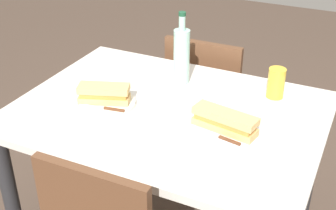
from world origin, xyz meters
TOP-DOWN VIEW (x-y plane):
  - dining_table at (0.00, 0.00)m, footprint 1.14×0.84m
  - chair_near at (0.07, -0.62)m, footprint 0.40×0.40m
  - plate_near at (0.23, 0.07)m, footprint 0.24×0.24m
  - baguette_sandwich_near at (0.23, 0.07)m, footprint 0.20×0.13m
  - knife_near at (0.20, 0.12)m, footprint 0.18×0.04m
  - plate_far at (-0.24, 0.06)m, footprint 0.24×0.24m
  - baguette_sandwich_far at (-0.24, 0.06)m, footprint 0.23×0.11m
  - knife_far at (-0.25, 0.12)m, footprint 0.18×0.04m
  - water_bottle at (0.05, -0.24)m, footprint 0.07×0.07m
  - beer_glass at (-0.33, -0.27)m, footprint 0.07×0.07m
  - paper_napkin at (0.06, 0.26)m, footprint 0.15×0.15m

SIDE VIEW (x-z plane):
  - chair_near at x=0.07m, z-range 0.06..0.90m
  - dining_table at x=0.00m, z-range 0.26..1.03m
  - paper_napkin at x=0.06m, z-range 0.77..0.77m
  - plate_near at x=0.23m, z-range 0.77..0.78m
  - plate_far at x=-0.24m, z-range 0.77..0.78m
  - knife_near at x=0.20m, z-range 0.78..0.79m
  - knife_far at x=-0.25m, z-range 0.78..0.79m
  - baguette_sandwich_near at x=0.23m, z-range 0.78..0.85m
  - baguette_sandwich_far at x=-0.24m, z-range 0.78..0.85m
  - beer_glass at x=-0.33m, z-range 0.77..0.89m
  - water_bottle at x=0.05m, z-range 0.74..1.04m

